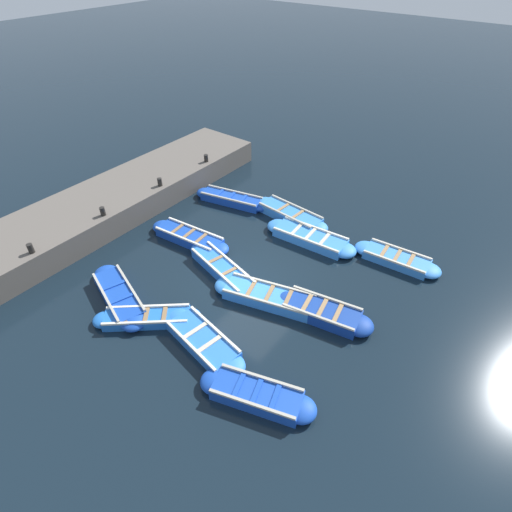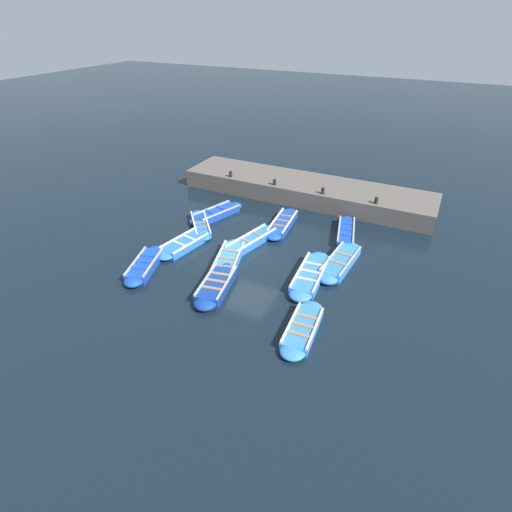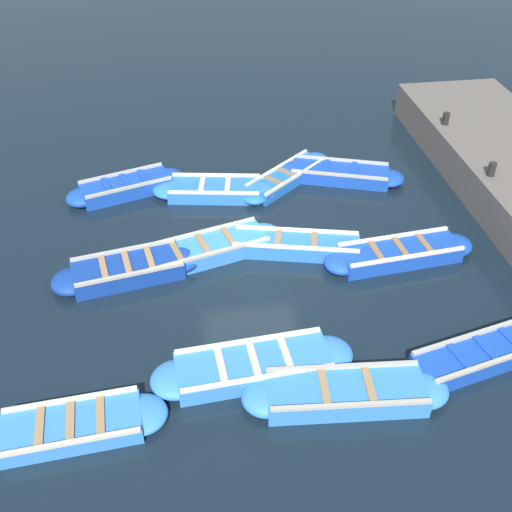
{
  "view_description": "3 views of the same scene",
  "coord_description": "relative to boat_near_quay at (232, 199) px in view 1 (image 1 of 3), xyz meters",
  "views": [
    {
      "loc": [
        -6.55,
        8.33,
        9.82
      ],
      "look_at": [
        0.39,
        -0.72,
        0.47
      ],
      "focal_mm": 28.0,
      "sensor_mm": 36.0,
      "label": 1
    },
    {
      "loc": [
        -14.12,
        -7.39,
        10.0
      ],
      "look_at": [
        -0.44,
        -0.63,
        0.44
      ],
      "focal_mm": 28.0,
      "sensor_mm": 36.0,
      "label": 2
    },
    {
      "loc": [
        -1.47,
        -10.79,
        8.81
      ],
      "look_at": [
        0.04,
        -0.33,
        0.54
      ],
      "focal_mm": 42.0,
      "sensor_mm": 36.0,
      "label": 3
    }
  ],
  "objects": [
    {
      "name": "bollard_mid_south",
      "position": [
        2.32,
        5.07,
        1.03
      ],
      "size": [
        0.2,
        0.2,
        0.35
      ],
      "primitive_type": "cylinder",
      "color": "black",
      "rests_on": "quay_wall"
    },
    {
      "name": "boat_broadside",
      "position": [
        -4.59,
        6.77,
        -0.02
      ],
      "size": [
        3.53,
        1.48,
        0.41
      ],
      "color": "blue",
      "rests_on": "ground"
    },
    {
      "name": "boat_alongside",
      "position": [
        -0.56,
        3.29,
        0.0
      ],
      "size": [
        3.77,
        1.19,
        0.44
      ],
      "color": "#1947B7",
      "rests_on": "ground"
    },
    {
      "name": "ground_plane",
      "position": [
        -4.0,
        3.58,
        -0.19
      ],
      "size": [
        120.0,
        120.0,
        0.0
      ],
      "primitive_type": "plane",
      "color": "black"
    },
    {
      "name": "boat_outer_left",
      "position": [
        -7.71,
        -0.54,
        -0.03
      ],
      "size": [
        3.36,
        1.16,
        0.38
      ],
      "color": "#3884E0",
      "rests_on": "ground"
    },
    {
      "name": "boat_far_corner",
      "position": [
        -6.86,
        3.58,
        0.02
      ],
      "size": [
        3.51,
        1.54,
        0.47
      ],
      "color": "navy",
      "rests_on": "ground"
    },
    {
      "name": "boat_mid_row",
      "position": [
        -4.43,
        0.34,
        -0.0
      ],
      "size": [
        3.97,
        1.24,
        0.44
      ],
      "color": "#3884E0",
      "rests_on": "ground"
    },
    {
      "name": "boat_outer_right",
      "position": [
        -2.52,
        7.19,
        -0.03
      ],
      "size": [
        3.09,
        2.78,
        0.37
      ],
      "color": "blue",
      "rests_on": "ground"
    },
    {
      "name": "bollard_north",
      "position": [
        2.32,
        -0.88,
        1.03
      ],
      "size": [
        0.2,
        0.2,
        0.35
      ],
      "primitive_type": "cylinder",
      "color": "black",
      "rests_on": "quay_wall"
    },
    {
      "name": "quay_wall",
      "position": [
        3.67,
        3.58,
        0.33
      ],
      "size": [
        3.38,
        15.16,
        1.04
      ],
      "color": "#605951",
      "rests_on": "ground"
    },
    {
      "name": "boat_stern_in",
      "position": [
        -5.11,
        4.07,
        0.0
      ],
      "size": [
        4.11,
        1.96,
        0.44
      ],
      "color": "#3884E0",
      "rests_on": "ground"
    },
    {
      "name": "boat_centre",
      "position": [
        -2.88,
        -0.54,
        0.01
      ],
      "size": [
        3.83,
        1.18,
        0.46
      ],
      "color": "#3884E0",
      "rests_on": "ground"
    },
    {
      "name": "boat_near_quay",
      "position": [
        0.0,
        0.0,
        0.0
      ],
      "size": [
        3.7,
        1.55,
        0.43
      ],
      "color": "#1947B7",
      "rests_on": "ground"
    },
    {
      "name": "bollard_mid_north",
      "position": [
        2.32,
        2.09,
        1.03
      ],
      "size": [
        0.2,
        0.2,
        0.35
      ],
      "primitive_type": "cylinder",
      "color": "black",
      "rests_on": "quay_wall"
    },
    {
      "name": "boat_tucked",
      "position": [
        -1.01,
        7.11,
        -0.01
      ],
      "size": [
        3.7,
        1.97,
        0.43
      ],
      "color": "#1947B7",
      "rests_on": "ground"
    },
    {
      "name": "boat_drifting",
      "position": [
        -2.91,
        3.95,
        0.0
      ],
      "size": [
        3.84,
        1.59,
        0.44
      ],
      "color": "blue",
      "rests_on": "ground"
    },
    {
      "name": "boat_end_of_row",
      "position": [
        -7.0,
        7.23,
        0.01
      ],
      "size": [
        3.38,
        1.79,
        0.45
      ],
      "color": "#1947B7",
      "rests_on": "ground"
    },
    {
      "name": "bollard_south",
      "position": [
        2.32,
        8.04,
        1.03
      ],
      "size": [
        0.2,
        0.2,
        0.35
      ],
      "primitive_type": "cylinder",
      "color": "black",
      "rests_on": "quay_wall"
    }
  ]
}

